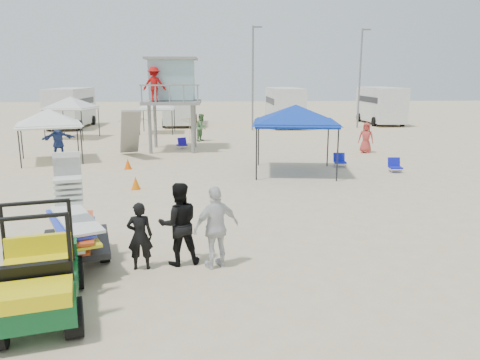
{
  "coord_description": "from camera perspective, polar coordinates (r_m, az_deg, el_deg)",
  "views": [
    {
      "loc": [
        -0.33,
        -10.22,
        4.26
      ],
      "look_at": [
        0.5,
        3.0,
        1.3
      ],
      "focal_mm": 35.0,
      "sensor_mm": 36.0,
      "label": 1
    }
  ],
  "objects": [
    {
      "name": "lifeguard_tower",
      "position": [
        27.58,
        -8.49,
        11.6
      ],
      "size": [
        3.26,
        3.26,
        5.16
      ],
      "color": "gray",
      "rests_on": "ground"
    },
    {
      "name": "light_pole_right",
      "position": [
        40.63,
        14.39,
        11.84
      ],
      "size": [
        0.14,
        0.14,
        8.0
      ],
      "primitive_type": "cylinder",
      "color": "slate",
      "rests_on": "ground"
    },
    {
      "name": "canopy_white_b",
      "position": [
        34.48,
        -19.97,
        9.31
      ],
      "size": [
        3.31,
        3.31,
        3.28
      ],
      "color": "black",
      "rests_on": "ground"
    },
    {
      "name": "man_mid",
      "position": [
        10.78,
        -7.47,
        -5.32
      ],
      "size": [
        1.07,
        0.91,
        1.92
      ],
      "primitive_type": "imported",
      "rotation": [
        0.0,
        0.0,
        3.36
      ],
      "color": "black",
      "rests_on": "ground"
    },
    {
      "name": "man_left",
      "position": [
        10.7,
        -12.11,
        -6.69
      ],
      "size": [
        0.59,
        0.41,
        1.55
      ],
      "primitive_type": "imported",
      "rotation": [
        0.0,
        0.0,
        3.2
      ],
      "color": "black",
      "rests_on": "ground"
    },
    {
      "name": "canopy_white_c",
      "position": [
        36.12,
        -10.13,
        9.62
      ],
      "size": [
        2.57,
        2.57,
        3.06
      ],
      "color": "black",
      "rests_on": "ground"
    },
    {
      "name": "umbrella_b",
      "position": [
        31.4,
        -6.1,
        6.19
      ],
      "size": [
        2.47,
        2.48,
        1.59
      ],
      "primitive_type": "imported",
      "rotation": [
        0.0,
        0.0,
        0.74
      ],
      "color": "gold",
      "rests_on": "ground"
    },
    {
      "name": "canopy_white_a",
      "position": [
        25.36,
        -22.37,
        7.71
      ],
      "size": [
        3.72,
        3.72,
        3.06
      ],
      "color": "black",
      "rests_on": "ground"
    },
    {
      "name": "distant_beachgoers",
      "position": [
        27.56,
        -8.41,
        5.47
      ],
      "size": [
        18.3,
        6.84,
        1.86
      ],
      "color": "#54834E",
      "rests_on": "ground"
    },
    {
      "name": "rv_far_right",
      "position": [
        44.5,
        16.77,
        8.9
      ],
      "size": [
        2.64,
        6.6,
        3.25
      ],
      "color": "silver",
      "rests_on": "ground"
    },
    {
      "name": "rv_mid_left",
      "position": [
        41.87,
        -7.33,
        9.12
      ],
      "size": [
        2.65,
        6.5,
        3.25
      ],
      "color": "silver",
      "rests_on": "ground"
    },
    {
      "name": "rv_mid_right",
      "position": [
        40.78,
        5.42,
        9.08
      ],
      "size": [
        2.64,
        7.0,
        3.25
      ],
      "color": "silver",
      "rests_on": "ground"
    },
    {
      "name": "rv_far_left",
      "position": [
        41.94,
        -19.96,
        8.48
      ],
      "size": [
        2.64,
        6.8,
        3.25
      ],
      "color": "silver",
      "rests_on": "ground"
    },
    {
      "name": "surf_trailer",
      "position": [
        11.26,
        -19.63,
        -5.34
      ],
      "size": [
        1.94,
        2.83,
        2.29
      ],
      "color": "black",
      "rests_on": "ground"
    },
    {
      "name": "beach_chair_a",
      "position": [
        28.27,
        -7.09,
        4.47
      ],
      "size": [
        0.72,
        0.8,
        0.64
      ],
      "color": "#1A0E9B",
      "rests_on": "ground"
    },
    {
      "name": "beach_chair_c",
      "position": [
        22.94,
        12.05,
        2.41
      ],
      "size": [
        0.57,
        0.61,
        0.64
      ],
      "color": "#101CB1",
      "rests_on": "ground"
    },
    {
      "name": "umbrella_a",
      "position": [
        29.79,
        -12.78,
        5.84
      ],
      "size": [
        2.54,
        2.56,
        1.83
      ],
      "primitive_type": "imported",
      "rotation": [
        0.0,
        0.0,
        0.32
      ],
      "color": "#AE2C12",
      "rests_on": "ground"
    },
    {
      "name": "man_right",
      "position": [
        10.53,
        -2.91,
        -5.78
      ],
      "size": [
        1.19,
        0.91,
        1.89
      ],
      "primitive_type": "imported",
      "rotation": [
        0.0,
        0.0,
        3.62
      ],
      "color": "silver",
      "rests_on": "ground"
    },
    {
      "name": "ground",
      "position": [
        11.07,
        -1.64,
        -10.03
      ],
      "size": [
        140.0,
        140.0,
        0.0
      ],
      "primitive_type": "plane",
      "color": "beige",
      "rests_on": "ground"
    },
    {
      "name": "cone_near",
      "position": [
        18.33,
        -12.61,
        -0.35
      ],
      "size": [
        0.34,
        0.34,
        0.5
      ],
      "primitive_type": "cone",
      "color": "orange",
      "rests_on": "ground"
    },
    {
      "name": "light_pole_left",
      "position": [
        37.37,
        1.56,
        12.19
      ],
      "size": [
        0.14,
        0.14,
        8.0
      ],
      "primitive_type": "cylinder",
      "color": "slate",
      "rests_on": "ground"
    },
    {
      "name": "canopy_blue",
      "position": [
        20.81,
        6.82,
        8.72
      ],
      "size": [
        3.89,
        3.89,
        3.43
      ],
      "color": "black",
      "rests_on": "ground"
    },
    {
      "name": "beach_chair_b",
      "position": [
        22.28,
        18.35,
        1.75
      ],
      "size": [
        0.58,
        0.61,
        0.64
      ],
      "color": "#0F14A9",
      "rests_on": "ground"
    },
    {
      "name": "utility_cart",
      "position": [
        9.17,
        -23.62,
        -9.8
      ],
      "size": [
        1.92,
        2.87,
        1.99
      ],
      "color": "#0C5023",
      "rests_on": "ground"
    },
    {
      "name": "cone_far",
      "position": [
        22.41,
        -13.52,
        1.94
      ],
      "size": [
        0.34,
        0.34,
        0.5
      ],
      "primitive_type": "cone",
      "color": "#F55B07",
      "rests_on": "ground"
    }
  ]
}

